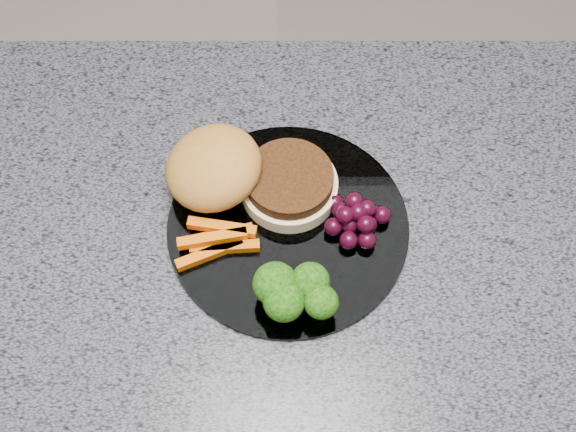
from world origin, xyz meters
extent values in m
cube|color=brown|center=(0.00, 0.00, 0.43)|extent=(1.20, 0.60, 0.86)
cube|color=#555560|center=(0.00, 0.00, 0.88)|extent=(1.20, 0.60, 0.04)
cylinder|color=white|center=(0.03, 0.03, 0.90)|extent=(0.26, 0.26, 0.01)
cylinder|color=#F9E5AF|center=(0.03, 0.08, 0.92)|extent=(0.12, 0.12, 0.02)
cylinder|color=#45220D|center=(0.03, 0.08, 0.93)|extent=(0.10, 0.10, 0.02)
ellipsoid|color=#AC662B|center=(-0.05, 0.08, 0.94)|extent=(0.12, 0.12, 0.06)
cube|color=#DA5B03|center=(-0.04, 0.02, 0.91)|extent=(0.07, 0.03, 0.01)
cube|color=#DA5B03|center=(-0.04, 0.01, 0.91)|extent=(0.07, 0.02, 0.01)
cube|color=#DA5B03|center=(-0.05, 0.00, 0.91)|extent=(0.07, 0.04, 0.01)
cube|color=#DA5B03|center=(-0.04, 0.02, 0.92)|extent=(0.07, 0.02, 0.01)
cube|color=#DA5B03|center=(-0.05, 0.01, 0.92)|extent=(0.07, 0.02, 0.01)
cylinder|color=olive|center=(0.02, -0.05, 0.92)|extent=(0.02, 0.02, 0.02)
ellipsoid|color=#0D3C08|center=(0.02, -0.05, 0.94)|extent=(0.05, 0.05, 0.04)
cylinder|color=olive|center=(0.05, -0.05, 0.92)|extent=(0.01, 0.01, 0.02)
ellipsoid|color=#0D3C08|center=(0.05, -0.05, 0.94)|extent=(0.04, 0.04, 0.04)
cylinder|color=olive|center=(0.03, -0.07, 0.92)|extent=(0.01, 0.01, 0.02)
ellipsoid|color=#0D3C08|center=(0.03, -0.07, 0.94)|extent=(0.04, 0.04, 0.04)
cylinder|color=olive|center=(0.06, -0.07, 0.92)|extent=(0.01, 0.01, 0.02)
ellipsoid|color=#0D3C08|center=(0.06, -0.07, 0.94)|extent=(0.04, 0.04, 0.03)
sphere|color=black|center=(0.10, 0.03, 0.92)|extent=(0.02, 0.02, 0.02)
sphere|color=black|center=(0.12, 0.03, 0.92)|extent=(0.02, 0.02, 0.02)
sphere|color=black|center=(0.11, 0.05, 0.92)|extent=(0.02, 0.02, 0.02)
sphere|color=black|center=(0.09, 0.05, 0.92)|extent=(0.02, 0.02, 0.02)
sphere|color=black|center=(0.08, 0.03, 0.92)|extent=(0.02, 0.02, 0.02)
sphere|color=black|center=(0.09, 0.01, 0.92)|extent=(0.02, 0.02, 0.02)
sphere|color=black|center=(0.11, 0.01, 0.92)|extent=(0.02, 0.02, 0.02)
sphere|color=black|center=(0.13, 0.04, 0.92)|extent=(0.02, 0.02, 0.02)
sphere|color=black|center=(0.08, 0.06, 0.92)|extent=(0.02, 0.02, 0.02)
sphere|color=black|center=(0.10, 0.04, 0.93)|extent=(0.02, 0.02, 0.02)
sphere|color=black|center=(0.09, 0.03, 0.93)|extent=(0.02, 0.02, 0.02)
sphere|color=black|center=(0.11, 0.02, 0.93)|extent=(0.02, 0.02, 0.02)
sphere|color=black|center=(0.10, 0.05, 0.93)|extent=(0.02, 0.02, 0.02)
sphere|color=black|center=(0.11, 0.04, 0.93)|extent=(0.02, 0.02, 0.02)
camera|label=1|loc=(0.03, -0.38, 1.66)|focal=50.00mm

